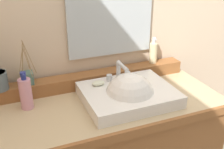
% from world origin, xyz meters
% --- Properties ---
extents(wall_back, '(2.78, 0.20, 2.68)m').
position_xyz_m(wall_back, '(0.00, 0.38, 1.34)').
color(wall_back, beige).
rests_on(wall_back, ground).
extents(back_ledge, '(1.21, 0.09, 0.08)m').
position_xyz_m(back_ledge, '(0.00, 0.22, 0.91)').
color(back_ledge, brown).
rests_on(back_ledge, vanity_cabinet).
extents(sink_basin, '(0.47, 0.38, 0.28)m').
position_xyz_m(sink_basin, '(0.14, -0.04, 0.90)').
color(sink_basin, white).
rests_on(sink_basin, vanity_cabinet).
extents(soap_bar, '(0.07, 0.04, 0.02)m').
position_xyz_m(soap_bar, '(0.01, 0.07, 0.95)').
color(soap_bar, silver).
rests_on(soap_bar, sink_basin).
extents(soap_dispenser, '(0.05, 0.05, 0.16)m').
position_xyz_m(soap_dispenser, '(0.43, 0.23, 1.02)').
color(soap_dispenser, beige).
rests_on(soap_dispenser, back_ledge).
extents(reed_diffuser, '(0.09, 0.10, 0.24)m').
position_xyz_m(reed_diffuser, '(-0.34, 0.22, 0.99)').
color(reed_diffuser, '#4C7165').
rests_on(reed_diffuser, back_ledge).
extents(lotion_bottle, '(0.06, 0.06, 0.20)m').
position_xyz_m(lotion_bottle, '(-0.36, 0.09, 0.96)').
color(lotion_bottle, pink).
rests_on(lotion_bottle, vanity_cabinet).
extents(mirror, '(0.51, 0.02, 0.46)m').
position_xyz_m(mirror, '(0.16, 0.27, 1.26)').
color(mirror, silver).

